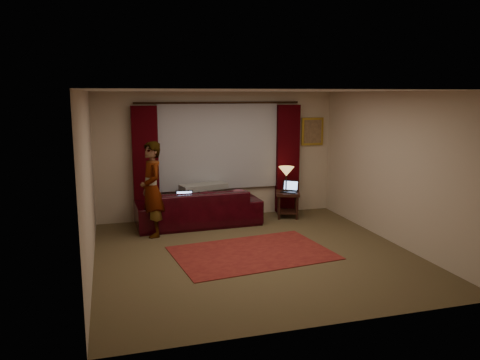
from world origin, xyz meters
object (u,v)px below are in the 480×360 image
(laptop_sofa, at_px, (185,198))
(tiffany_lamp, at_px, (286,179))
(laptop_table, at_px, (289,187))
(person, at_px, (152,189))
(sofa, at_px, (198,201))
(end_table, at_px, (288,205))

(laptop_sofa, bearing_deg, tiffany_lamp, 14.60)
(tiffany_lamp, xyz_separation_m, laptop_table, (0.02, -0.13, -0.14))
(person, bearing_deg, laptop_sofa, 101.35)
(laptop_table, bearing_deg, laptop_sofa, -137.21)
(laptop_table, distance_m, person, 2.89)
(sofa, height_order, laptop_table, sofa)
(tiffany_lamp, height_order, laptop_table, tiffany_lamp)
(end_table, xyz_separation_m, tiffany_lamp, (-0.01, 0.08, 0.53))
(sofa, distance_m, person, 1.11)
(sofa, xyz_separation_m, person, (-0.93, -0.48, 0.38))
(sofa, bearing_deg, person, 25.17)
(end_table, bearing_deg, laptop_table, -77.13)
(end_table, xyz_separation_m, laptop_table, (0.01, -0.05, 0.39))
(laptop_sofa, relative_size, laptop_table, 1.00)
(end_table, height_order, laptop_table, laptop_table)
(end_table, distance_m, person, 2.94)
(sofa, relative_size, end_table, 4.43)
(laptop_sofa, distance_m, laptop_table, 2.22)
(end_table, bearing_deg, sofa, -178.63)
(end_table, height_order, tiffany_lamp, tiffany_lamp)
(sofa, bearing_deg, laptop_sofa, 34.07)
(sofa, relative_size, tiffany_lamp, 4.66)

